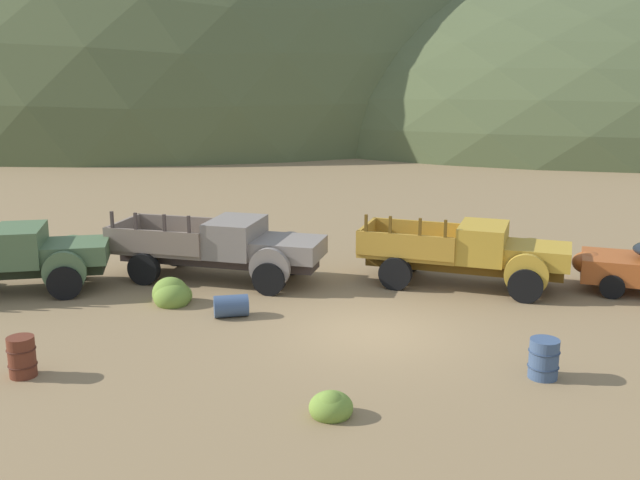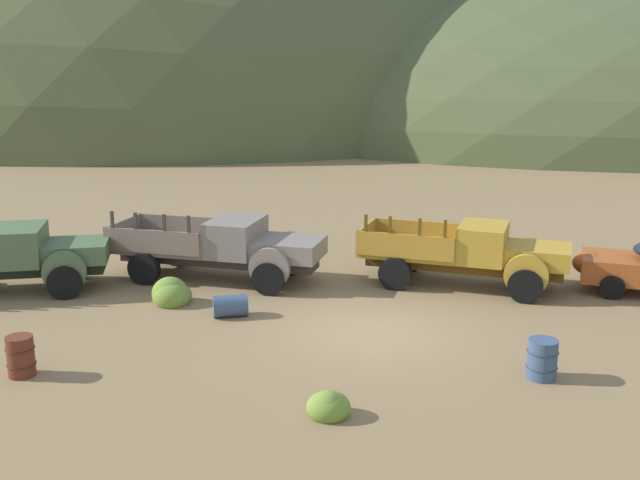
{
  "view_description": "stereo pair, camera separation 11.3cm",
  "coord_description": "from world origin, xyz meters",
  "px_view_note": "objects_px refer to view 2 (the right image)",
  "views": [
    {
      "loc": [
        -1.58,
        -17.05,
        6.55
      ],
      "look_at": [
        -1.25,
        4.92,
        1.13
      ],
      "focal_mm": 41.47,
      "sensor_mm": 36.0,
      "label": 1
    },
    {
      "loc": [
        -1.46,
        -17.05,
        6.55
      ],
      "look_at": [
        -1.25,
        4.92,
        1.13
      ],
      "focal_mm": 41.47,
      "sensor_mm": 36.0,
      "label": 2
    }
  ],
  "objects_px": {
    "truck_mustard": "(478,254)",
    "oil_drum_by_truck": "(21,356)",
    "truck_primer_gray": "(232,248)",
    "oil_drum_tipped": "(230,306)",
    "oil_drum_spare": "(542,359)",
    "truck_weathered_green": "(18,257)"
  },
  "relations": [
    {
      "from": "truck_weathered_green",
      "to": "truck_primer_gray",
      "type": "relative_size",
      "value": 0.92
    },
    {
      "from": "truck_weathered_green",
      "to": "truck_primer_gray",
      "type": "height_order",
      "value": "same"
    },
    {
      "from": "truck_mustard",
      "to": "oil_drum_tipped",
      "type": "distance_m",
      "value": 7.42
    },
    {
      "from": "oil_drum_spare",
      "to": "oil_drum_tipped",
      "type": "relative_size",
      "value": 0.88
    },
    {
      "from": "truck_mustard",
      "to": "truck_primer_gray",
      "type": "bearing_deg",
      "value": -166.74
    },
    {
      "from": "truck_mustard",
      "to": "oil_drum_by_truck",
      "type": "height_order",
      "value": "truck_mustard"
    },
    {
      "from": "truck_mustard",
      "to": "oil_drum_spare",
      "type": "bearing_deg",
      "value": -70.63
    },
    {
      "from": "truck_weathered_green",
      "to": "oil_drum_spare",
      "type": "distance_m",
      "value": 14.66
    },
    {
      "from": "truck_primer_gray",
      "to": "truck_mustard",
      "type": "distance_m",
      "value": 7.29
    },
    {
      "from": "truck_weathered_green",
      "to": "truck_mustard",
      "type": "height_order",
      "value": "same"
    },
    {
      "from": "truck_mustard",
      "to": "oil_drum_tipped",
      "type": "bearing_deg",
      "value": -141.11
    },
    {
      "from": "truck_mustard",
      "to": "oil_drum_spare",
      "type": "height_order",
      "value": "truck_mustard"
    },
    {
      "from": "oil_drum_spare",
      "to": "oil_drum_by_truck",
      "type": "distance_m",
      "value": 10.99
    },
    {
      "from": "oil_drum_spare",
      "to": "oil_drum_tipped",
      "type": "distance_m",
      "value": 7.98
    },
    {
      "from": "truck_primer_gray",
      "to": "oil_drum_spare",
      "type": "xyz_separation_m",
      "value": [
        7.23,
        -7.14,
        -0.58
      ]
    },
    {
      "from": "truck_primer_gray",
      "to": "oil_drum_spare",
      "type": "bearing_deg",
      "value": -28.92
    },
    {
      "from": "oil_drum_by_truck",
      "to": "oil_drum_tipped",
      "type": "relative_size",
      "value": 0.9
    },
    {
      "from": "truck_weathered_green",
      "to": "oil_drum_tipped",
      "type": "relative_size",
      "value": 6.31
    },
    {
      "from": "truck_mustard",
      "to": "truck_weathered_green",
      "type": "bearing_deg",
      "value": -159.7
    },
    {
      "from": "oil_drum_tipped",
      "to": "truck_weathered_green",
      "type": "bearing_deg",
      "value": 160.33
    },
    {
      "from": "oil_drum_spare",
      "to": "truck_primer_gray",
      "type": "bearing_deg",
      "value": 135.36
    },
    {
      "from": "truck_weathered_green",
      "to": "oil_drum_spare",
      "type": "height_order",
      "value": "truck_weathered_green"
    }
  ]
}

